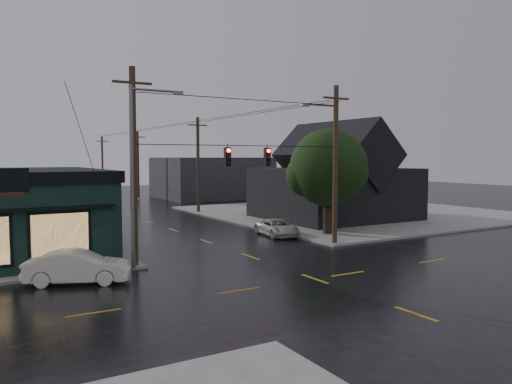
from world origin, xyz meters
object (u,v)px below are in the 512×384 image
sedan_cream (78,267)px  utility_pole_ne (334,245)px  corner_tree (329,168)px  utility_pole_nw (135,268)px  suv_silver (277,228)px

sedan_cream → utility_pole_ne: bearing=-61.4°
corner_tree → sedan_cream: corner_tree is taller
corner_tree → sedan_cream: (-18.29, -5.11, -4.13)m
utility_pole_nw → utility_pole_ne: same height
suv_silver → corner_tree: bearing=-20.4°
utility_pole_nw → suv_silver: size_ratio=2.36×
corner_tree → suv_silver: corner_tree is taller
corner_tree → utility_pole_nw: corner_tree is taller
corner_tree → utility_pole_ne: 6.28m
corner_tree → utility_pole_nw: (-15.13, -3.34, -4.87)m
corner_tree → utility_pole_ne: corner_tree is taller
utility_pole_ne → utility_pole_nw: bearing=180.0°
utility_pole_nw → sedan_cream: (-3.15, -1.77, 0.74)m
corner_tree → sedan_cream: 19.43m
utility_pole_nw → sedan_cream: size_ratio=2.25×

